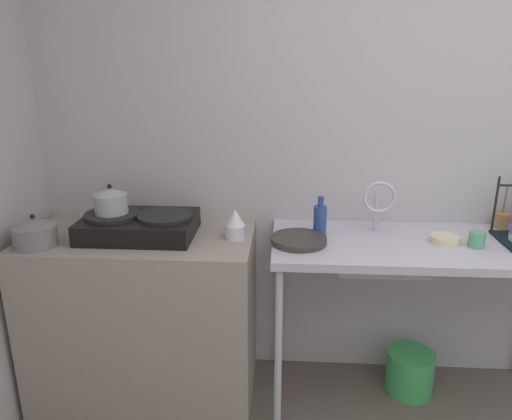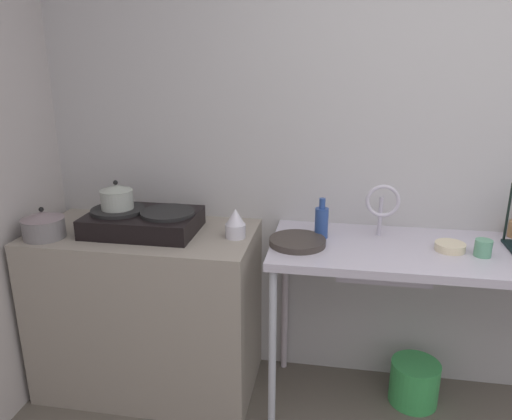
{
  "view_description": "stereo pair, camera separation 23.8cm",
  "coord_description": "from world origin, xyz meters",
  "px_view_note": "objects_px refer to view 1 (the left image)",
  "views": [
    {
      "loc": [
        -0.95,
        -0.91,
        1.78
      ],
      "look_at": [
        -1.1,
        1.35,
        1.06
      ],
      "focal_mm": 34.21,
      "sensor_mm": 36.0,
      "label": 1
    },
    {
      "loc": [
        -0.72,
        -0.88,
        1.78
      ],
      "look_at": [
        -1.1,
        1.35,
        1.06
      ],
      "focal_mm": 34.21,
      "sensor_mm": 36.0,
      "label": 2
    }
  ],
  "objects_px": {
    "bucket_on_floor": "(410,372)",
    "small_bowl_on_drainboard": "(445,239)",
    "stove": "(139,225)",
    "sink_basin": "(381,255)",
    "frying_pan": "(299,240)",
    "cup_by_rack": "(477,239)",
    "faucet": "(379,199)",
    "bottle_by_sink": "(320,220)",
    "percolator": "(235,224)",
    "utensil_jar": "(502,220)",
    "pot_beside_stove": "(35,232)",
    "pot_on_left_burner": "(111,201)"
  },
  "relations": [
    {
      "from": "faucet",
      "to": "stove",
      "type": "bearing_deg",
      "value": -175.68
    },
    {
      "from": "stove",
      "to": "cup_by_rack",
      "type": "relative_size",
      "value": 7.2
    },
    {
      "from": "percolator",
      "to": "frying_pan",
      "type": "distance_m",
      "value": 0.32
    },
    {
      "from": "pot_on_left_burner",
      "to": "utensil_jar",
      "type": "bearing_deg",
      "value": 6.87
    },
    {
      "from": "bucket_on_floor",
      "to": "stove",
      "type": "bearing_deg",
      "value": -177.15
    },
    {
      "from": "stove",
      "to": "small_bowl_on_drainboard",
      "type": "height_order",
      "value": "stove"
    },
    {
      "from": "stove",
      "to": "cup_by_rack",
      "type": "bearing_deg",
      "value": -1.68
    },
    {
      "from": "percolator",
      "to": "cup_by_rack",
      "type": "xyz_separation_m",
      "value": [
        1.15,
        -0.04,
        -0.03
      ]
    },
    {
      "from": "pot_beside_stove",
      "to": "sink_basin",
      "type": "relative_size",
      "value": 0.49
    },
    {
      "from": "sink_basin",
      "to": "small_bowl_on_drainboard",
      "type": "bearing_deg",
      "value": 4.07
    },
    {
      "from": "pot_beside_stove",
      "to": "utensil_jar",
      "type": "bearing_deg",
      "value": 10.0
    },
    {
      "from": "faucet",
      "to": "cup_by_rack",
      "type": "xyz_separation_m",
      "value": [
        0.44,
        -0.14,
        -0.15
      ]
    },
    {
      "from": "sink_basin",
      "to": "cup_by_rack",
      "type": "xyz_separation_m",
      "value": [
        0.43,
        -0.02,
        0.1
      ]
    },
    {
      "from": "sink_basin",
      "to": "pot_beside_stove",
      "type": "bearing_deg",
      "value": -175.05
    },
    {
      "from": "faucet",
      "to": "utensil_jar",
      "type": "bearing_deg",
      "value": 12.6
    },
    {
      "from": "cup_by_rack",
      "to": "small_bowl_on_drainboard",
      "type": "relative_size",
      "value": 0.56
    },
    {
      "from": "faucet",
      "to": "bucket_on_floor",
      "type": "height_order",
      "value": "faucet"
    },
    {
      "from": "faucet",
      "to": "small_bowl_on_drainboard",
      "type": "height_order",
      "value": "faucet"
    },
    {
      "from": "bottle_by_sink",
      "to": "stove",
      "type": "bearing_deg",
      "value": -175.86
    },
    {
      "from": "utensil_jar",
      "to": "frying_pan",
      "type": "bearing_deg",
      "value": -164.72
    },
    {
      "from": "pot_on_left_burner",
      "to": "sink_basin",
      "type": "distance_m",
      "value": 1.36
    },
    {
      "from": "pot_beside_stove",
      "to": "cup_by_rack",
      "type": "xyz_separation_m",
      "value": [
        2.09,
        0.12,
        -0.03
      ]
    },
    {
      "from": "pot_on_left_burner",
      "to": "pot_beside_stove",
      "type": "relative_size",
      "value": 0.8
    },
    {
      "from": "stove",
      "to": "bottle_by_sink",
      "type": "relative_size",
      "value": 2.73
    },
    {
      "from": "stove",
      "to": "small_bowl_on_drainboard",
      "type": "distance_m",
      "value": 1.51
    },
    {
      "from": "cup_by_rack",
      "to": "faucet",
      "type": "bearing_deg",
      "value": 162.67
    },
    {
      "from": "percolator",
      "to": "utensil_jar",
      "type": "distance_m",
      "value": 1.41
    },
    {
      "from": "percolator",
      "to": "cup_by_rack",
      "type": "relative_size",
      "value": 1.94
    },
    {
      "from": "frying_pan",
      "to": "cup_by_rack",
      "type": "xyz_separation_m",
      "value": [
        0.84,
        0.0,
        0.02
      ]
    },
    {
      "from": "cup_by_rack",
      "to": "bottle_by_sink",
      "type": "bearing_deg",
      "value": 171.15
    },
    {
      "from": "pot_beside_stove",
      "to": "cup_by_rack",
      "type": "height_order",
      "value": "pot_beside_stove"
    },
    {
      "from": "stove",
      "to": "faucet",
      "type": "xyz_separation_m",
      "value": [
        1.19,
        0.09,
        0.13
      ]
    },
    {
      "from": "cup_by_rack",
      "to": "bottle_by_sink",
      "type": "height_order",
      "value": "bottle_by_sink"
    },
    {
      "from": "stove",
      "to": "bucket_on_floor",
      "type": "height_order",
      "value": "stove"
    },
    {
      "from": "stove",
      "to": "percolator",
      "type": "bearing_deg",
      "value": -0.63
    },
    {
      "from": "pot_on_left_burner",
      "to": "bucket_on_floor",
      "type": "relative_size",
      "value": 0.65
    },
    {
      "from": "utensil_jar",
      "to": "pot_beside_stove",
      "type": "bearing_deg",
      "value": -170.0
    },
    {
      "from": "frying_pan",
      "to": "utensil_jar",
      "type": "xyz_separation_m",
      "value": [
        1.07,
        0.29,
        0.03
      ]
    },
    {
      "from": "stove",
      "to": "pot_beside_stove",
      "type": "bearing_deg",
      "value": -159.62
    },
    {
      "from": "pot_beside_stove",
      "to": "frying_pan",
      "type": "relative_size",
      "value": 0.76
    },
    {
      "from": "small_bowl_on_drainboard",
      "to": "bottle_by_sink",
      "type": "xyz_separation_m",
      "value": [
        -0.6,
        0.07,
        0.06
      ]
    },
    {
      "from": "pot_beside_stove",
      "to": "bottle_by_sink",
      "type": "xyz_separation_m",
      "value": [
        1.36,
        0.23,
        0.01
      ]
    },
    {
      "from": "sink_basin",
      "to": "frying_pan",
      "type": "xyz_separation_m",
      "value": [
        -0.4,
        -0.03,
        0.08
      ]
    },
    {
      "from": "bucket_on_floor",
      "to": "small_bowl_on_drainboard",
      "type": "bearing_deg",
      "value": -44.92
    },
    {
      "from": "sink_basin",
      "to": "bucket_on_floor",
      "type": "height_order",
      "value": "sink_basin"
    },
    {
      "from": "faucet",
      "to": "bottle_by_sink",
      "type": "distance_m",
      "value": 0.31
    },
    {
      "from": "faucet",
      "to": "small_bowl_on_drainboard",
      "type": "xyz_separation_m",
      "value": [
        0.31,
        -0.09,
        -0.17
      ]
    },
    {
      "from": "pot_on_left_burner",
      "to": "utensil_jar",
      "type": "relative_size",
      "value": 0.72
    },
    {
      "from": "bucket_on_floor",
      "to": "cup_by_rack",
      "type": "bearing_deg",
      "value": -30.14
    },
    {
      "from": "frying_pan",
      "to": "stove",
      "type": "bearing_deg",
      "value": 176.33
    }
  ]
}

